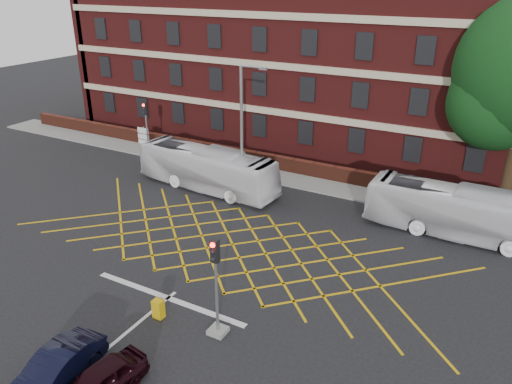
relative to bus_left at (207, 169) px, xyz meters
The scene contains 15 objects.
ground 9.50m from the bus_left, 54.75° to the right, with size 120.00×120.00×0.00m, color black.
victorian_building 16.69m from the bus_left, 68.41° to the left, with size 51.00×12.17×20.40m.
boundary_wall 7.65m from the bus_left, 44.49° to the left, with size 56.00×0.50×1.10m, color #512115.
far_pavement 7.07m from the bus_left, 38.59° to the left, with size 60.00×3.00×0.12m, color slate.
box_junction_hatching 7.97m from the bus_left, 46.29° to the right, with size 11.50×0.12×0.02m, color #CC990C.
stop_line 12.50m from the bus_left, 64.11° to the right, with size 8.00×0.30×0.02m, color silver.
bus_left is the anchor object (origin of this frame).
bus_right 15.76m from the bus_left, ahead, with size 2.37×10.12×2.82m, color white.
car_navy 17.87m from the bus_left, 73.07° to the right, with size 1.37×3.94×1.30m, color black.
car_maroon 18.09m from the bus_left, 67.53° to the right, with size 1.39×3.46×1.18m, color black.
traffic_light_near 14.84m from the bus_left, 54.37° to the right, with size 0.70×0.70×4.27m.
traffic_light_far 8.37m from the bus_left, 157.82° to the left, with size 0.70×0.70×4.27m.
street_lamp 2.91m from the bus_left, ahead, with size 2.25×1.00×8.32m.
direction_signs 9.12m from the bus_left, 157.54° to the left, with size 1.10×0.16×2.20m.
utility_cabinet 13.80m from the bus_left, 64.50° to the right, with size 0.44×0.37×0.84m, color #C69C0B.
Camera 1 is at (12.37, -17.72, 13.26)m, focal length 35.00 mm.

